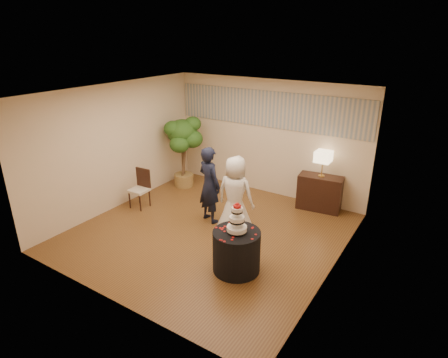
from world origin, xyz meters
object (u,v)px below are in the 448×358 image
Objects in this scene: groom at (209,185)px; bride at (235,194)px; table_lamp at (323,164)px; side_chair at (139,189)px; wedding_cake at (237,218)px; cake_table at (236,251)px; console at (320,193)px; ficus_tree at (183,152)px.

groom reaches higher than bride.
side_chair is (-3.51, -2.15, -0.64)m from table_lamp.
bride reaches higher than table_lamp.
bride is 1.43m from wedding_cake.
cake_table is at bearing 0.00° from wedding_cake.
console is at bearing -117.41° from groom.
cake_table is 3.15m from table_lamp.
ficus_tree is (-3.47, -0.57, -0.16)m from table_lamp.
groom reaches higher than console.
ficus_tree is at bearing -170.69° from table_lamp.
table_lamp is 0.31× the size of ficus_tree.
cake_table is at bearing 155.98° from groom.
cake_table is 4.00m from ficus_tree.
groom reaches higher than side_chair.
groom is at bearing -141.95° from console.
groom is 1.89m from wedding_cake.
groom is 2.55m from table_lamp.
console is (0.37, 3.04, 0.04)m from cake_table.
cake_table is at bearing -38.63° from ficus_tree.
wedding_cake is 0.92× the size of table_lamp.
side_chair is at bearing -155.77° from console.
side_chair is at bearing -148.59° from table_lamp.
side_chair is (-3.51, -2.15, 0.05)m from console.
bride is at bearing -121.46° from table_lamp.
side_chair is (-3.14, 0.89, 0.08)m from cake_table.
wedding_cake is at bearing -104.17° from console.
wedding_cake is at bearing 0.00° from cake_table.
bride is 2.19m from console.
cake_table is at bearing 116.61° from bride.
bride is at bearing 122.15° from cake_table.
ficus_tree reaches higher than console.
table_lamp is 4.17m from side_chair.
wedding_cake is at bearing -38.63° from ficus_tree.
console is at bearing 0.00° from table_lamp.
bride reaches higher than console.
wedding_cake is 3.31m from side_chair.
groom is 2.05× the size of cake_table.
bride reaches higher than cake_table.
bride is at bearing -28.55° from ficus_tree.
bride reaches higher than wedding_cake.
ficus_tree reaches higher than table_lamp.
groom is at bearing 138.63° from wedding_cake.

